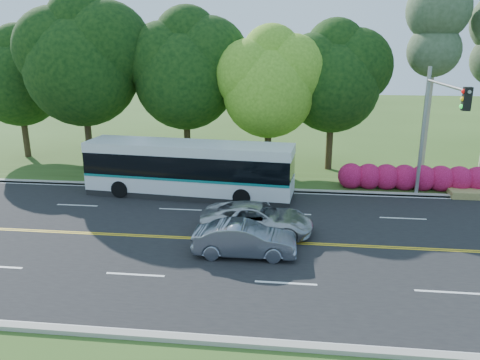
# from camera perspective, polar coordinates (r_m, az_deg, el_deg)

# --- Properties ---
(ground) EXTENTS (120.00, 120.00, 0.00)m
(ground) POSITION_cam_1_polar(r_m,az_deg,el_deg) (20.14, 7.25, -7.69)
(ground) COLOR #314E1A
(ground) RESTS_ON ground
(road) EXTENTS (60.00, 14.00, 0.02)m
(road) POSITION_cam_1_polar(r_m,az_deg,el_deg) (20.14, 7.25, -7.67)
(road) COLOR black
(road) RESTS_ON ground
(curb_north) EXTENTS (60.00, 0.30, 0.15)m
(curb_north) POSITION_cam_1_polar(r_m,az_deg,el_deg) (26.81, 7.15, -1.31)
(curb_north) COLOR #A29E92
(curb_north) RESTS_ON ground
(curb_south) EXTENTS (60.00, 0.30, 0.15)m
(curb_south) POSITION_cam_1_polar(r_m,az_deg,el_deg) (13.88, 7.47, -19.53)
(curb_south) COLOR #A29E92
(curb_south) RESTS_ON ground
(grass_verge) EXTENTS (60.00, 4.00, 0.10)m
(grass_verge) POSITION_cam_1_polar(r_m,az_deg,el_deg) (28.58, 7.13, -0.23)
(grass_verge) COLOR #314E1A
(grass_verge) RESTS_ON ground
(lane_markings) EXTENTS (57.60, 13.82, 0.00)m
(lane_markings) POSITION_cam_1_polar(r_m,az_deg,el_deg) (20.13, 6.98, -7.63)
(lane_markings) COLOR gold
(lane_markings) RESTS_ON road
(tree_row) EXTENTS (44.70, 9.10, 13.84)m
(tree_row) POSITION_cam_1_polar(r_m,az_deg,el_deg) (30.92, -2.31, 13.73)
(tree_row) COLOR black
(tree_row) RESTS_ON ground
(bougainvillea_hedge) EXTENTS (9.50, 2.25, 1.50)m
(bougainvillea_hedge) POSITION_cam_1_polar(r_m,az_deg,el_deg) (28.61, 21.72, 0.11)
(bougainvillea_hedge) COLOR maroon
(bougainvillea_hedge) RESTS_ON ground
(traffic_signal) EXTENTS (0.42, 6.10, 7.00)m
(traffic_signal) POSITION_cam_1_polar(r_m,az_deg,el_deg) (25.03, 22.71, 7.10)
(traffic_signal) COLOR #919399
(traffic_signal) RESTS_ON ground
(transit_bus) EXTENTS (11.51, 3.52, 2.97)m
(transit_bus) POSITION_cam_1_polar(r_m,az_deg,el_deg) (25.73, -6.24, 1.25)
(transit_bus) COLOR silver
(transit_bus) RESTS_ON road
(sedan) EXTENTS (4.12, 1.50, 1.35)m
(sedan) POSITION_cam_1_polar(r_m,az_deg,el_deg) (18.66, 0.56, -7.24)
(sedan) COLOR slate
(sedan) RESTS_ON road
(suv) EXTENTS (5.04, 2.52, 1.37)m
(suv) POSITION_cam_1_polar(r_m,az_deg,el_deg) (20.68, 2.12, -4.79)
(suv) COLOR #B5B6BA
(suv) RESTS_ON road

